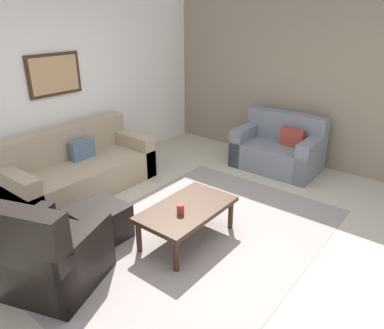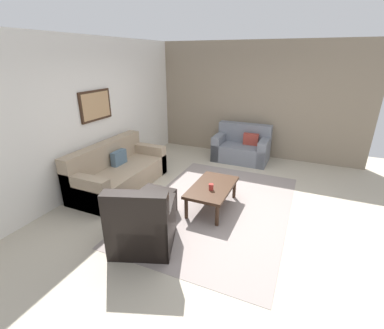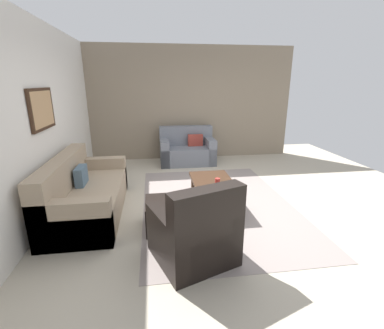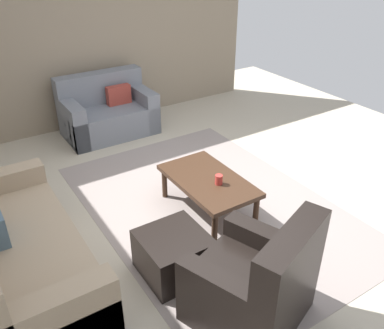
{
  "view_description": "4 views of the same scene",
  "coord_description": "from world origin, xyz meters",
  "px_view_note": "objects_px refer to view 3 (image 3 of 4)",
  "views": [
    {
      "loc": [
        -2.7,
        -2.1,
        2.38
      ],
      "look_at": [
        0.11,
        0.11,
        0.86
      ],
      "focal_mm": 33.88,
      "sensor_mm": 36.0,
      "label": 1
    },
    {
      "loc": [
        -3.94,
        -1.27,
        2.46
      ],
      "look_at": [
        -0.02,
        0.45,
        0.73
      ],
      "focal_mm": 25.41,
      "sensor_mm": 36.0,
      "label": 2
    },
    {
      "loc": [
        -3.98,
        0.99,
        1.93
      ],
      "look_at": [
        -0.02,
        0.42,
        0.71
      ],
      "focal_mm": 25.29,
      "sensor_mm": 36.0,
      "label": 3
    },
    {
      "loc": [
        -3.02,
        2.2,
        2.66
      ],
      "look_at": [
        0.02,
        0.24,
        0.61
      ],
      "focal_mm": 38.16,
      "sensor_mm": 36.0,
      "label": 4
    }
  ],
  "objects_px": {
    "couch_main": "(82,195)",
    "ottoman": "(167,214)",
    "coffee_table": "(213,185)",
    "couch_loveseat": "(187,150)",
    "armchair_leather": "(196,237)",
    "cup": "(217,182)",
    "framed_artwork": "(42,109)"
  },
  "relations": [
    {
      "from": "couch_loveseat",
      "to": "coffee_table",
      "type": "bearing_deg",
      "value": -177.49
    },
    {
      "from": "couch_loveseat",
      "to": "framed_artwork",
      "type": "bearing_deg",
      "value": 135.7
    },
    {
      "from": "armchair_leather",
      "to": "ottoman",
      "type": "distance_m",
      "value": 0.83
    },
    {
      "from": "couch_loveseat",
      "to": "armchair_leather",
      "type": "distance_m",
      "value": 3.91
    },
    {
      "from": "couch_loveseat",
      "to": "coffee_table",
      "type": "distance_m",
      "value": 2.52
    },
    {
      "from": "couch_main",
      "to": "cup",
      "type": "xyz_separation_m",
      "value": [
        -0.15,
        -2.04,
        0.17
      ]
    },
    {
      "from": "couch_main",
      "to": "cup",
      "type": "relative_size",
      "value": 19.87
    },
    {
      "from": "armchair_leather",
      "to": "framed_artwork",
      "type": "distance_m",
      "value": 2.76
    },
    {
      "from": "couch_loveseat",
      "to": "armchair_leather",
      "type": "height_order",
      "value": "armchair_leather"
    },
    {
      "from": "couch_main",
      "to": "ottoman",
      "type": "xyz_separation_m",
      "value": [
        -0.61,
        -1.23,
        -0.1
      ]
    },
    {
      "from": "ottoman",
      "to": "coffee_table",
      "type": "xyz_separation_m",
      "value": [
        0.6,
        -0.78,
        0.16
      ]
    },
    {
      "from": "ottoman",
      "to": "coffee_table",
      "type": "distance_m",
      "value": 1.0
    },
    {
      "from": "ottoman",
      "to": "framed_artwork",
      "type": "distance_m",
      "value": 2.27
    },
    {
      "from": "couch_loveseat",
      "to": "coffee_table",
      "type": "xyz_separation_m",
      "value": [
        -2.51,
        -0.11,
        0.05
      ]
    },
    {
      "from": "armchair_leather",
      "to": "cup",
      "type": "xyz_separation_m",
      "value": [
        1.23,
        -0.53,
        0.15
      ]
    },
    {
      "from": "couch_loveseat",
      "to": "ottoman",
      "type": "bearing_deg",
      "value": 167.79
    },
    {
      "from": "framed_artwork",
      "to": "armchair_leather",
      "type": "bearing_deg",
      "value": -127.88
    },
    {
      "from": "couch_main",
      "to": "ottoman",
      "type": "bearing_deg",
      "value": -116.26
    },
    {
      "from": "armchair_leather",
      "to": "ottoman",
      "type": "bearing_deg",
      "value": 20.05
    },
    {
      "from": "coffee_table",
      "to": "cup",
      "type": "height_order",
      "value": "cup"
    },
    {
      "from": "ottoman",
      "to": "cup",
      "type": "distance_m",
      "value": 0.97
    },
    {
      "from": "ottoman",
      "to": "framed_artwork",
      "type": "bearing_deg",
      "value": 66.18
    },
    {
      "from": "couch_loveseat",
      "to": "couch_main",
      "type": "bearing_deg",
      "value": 142.79
    },
    {
      "from": "couch_loveseat",
      "to": "cup",
      "type": "height_order",
      "value": "couch_loveseat"
    },
    {
      "from": "couch_loveseat",
      "to": "framed_artwork",
      "type": "height_order",
      "value": "framed_artwork"
    },
    {
      "from": "couch_main",
      "to": "framed_artwork",
      "type": "relative_size",
      "value": 2.6
    },
    {
      "from": "couch_loveseat",
      "to": "coffee_table",
      "type": "relative_size",
      "value": 1.19
    },
    {
      "from": "couch_loveseat",
      "to": "cup",
      "type": "bearing_deg",
      "value": -176.98
    },
    {
      "from": "couch_main",
      "to": "coffee_table",
      "type": "bearing_deg",
      "value": -90.15
    },
    {
      "from": "cup",
      "to": "framed_artwork",
      "type": "bearing_deg",
      "value": 83.69
    },
    {
      "from": "armchair_leather",
      "to": "ottoman",
      "type": "xyz_separation_m",
      "value": [
        0.78,
        0.28,
        -0.11
      ]
    },
    {
      "from": "coffee_table",
      "to": "cup",
      "type": "bearing_deg",
      "value": -168.34
    }
  ]
}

